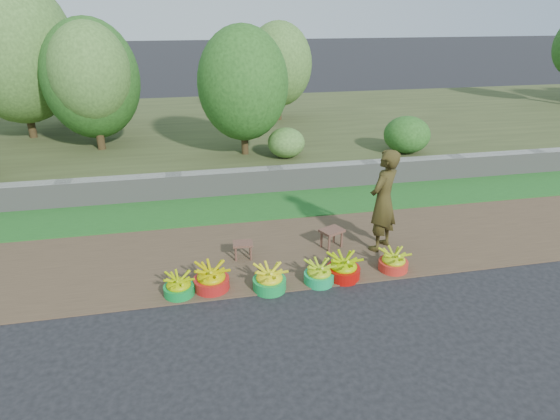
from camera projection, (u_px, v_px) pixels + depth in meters
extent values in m
plane|color=black|center=(328.00, 288.00, 6.96)|extent=(120.00, 120.00, 0.00)
cube|color=#4D3B29|center=(307.00, 248.00, 8.08)|extent=(80.00, 2.50, 0.02)
cube|color=#205E20|center=(283.00, 204.00, 9.87)|extent=(80.00, 1.50, 0.04)
cube|color=gray|center=(275.00, 179.00, 10.53)|extent=(80.00, 0.35, 0.55)
cube|color=#3F4824|center=(246.00, 130.00, 14.95)|extent=(80.00, 10.00, 0.50)
cylinder|color=#352915|center=(99.00, 126.00, 12.19)|extent=(0.17, 0.17, 0.98)
ellipsoid|color=#285C1D|center=(91.00, 79.00, 11.71)|extent=(2.38, 2.38, 2.97)
cylinder|color=#352915|center=(68.00, 108.00, 14.32)|extent=(0.17, 0.17, 1.02)
ellipsoid|color=#4C7831|center=(63.00, 76.00, 13.94)|extent=(1.45, 1.45, 1.81)
cylinder|color=#352915|center=(245.00, 133.00, 11.40)|extent=(0.17, 0.17, 1.06)
ellipsoid|color=#285C1D|center=(243.00, 84.00, 10.94)|extent=(2.13, 2.13, 2.67)
cylinder|color=#352915|center=(29.00, 112.00, 12.80)|extent=(0.20, 0.20, 1.41)
ellipsoid|color=#4C7831|center=(15.00, 50.00, 12.16)|extent=(3.03, 3.03, 3.79)
cylinder|color=#352915|center=(98.00, 124.00, 11.73)|extent=(0.20, 0.20, 1.31)
ellipsoid|color=#4C7831|center=(90.00, 73.00, 11.24)|extent=(1.93, 1.93, 2.41)
cylinder|color=#352915|center=(279.00, 102.00, 14.96)|extent=(0.18, 0.18, 1.11)
ellipsoid|color=#4C7831|center=(279.00, 64.00, 14.49)|extent=(2.05, 2.05, 2.57)
ellipsoid|color=#4C7831|center=(286.00, 143.00, 11.21)|extent=(0.89, 0.89, 0.71)
ellipsoid|color=#285C1D|center=(407.00, 135.00, 11.53)|extent=(1.13, 1.13, 0.91)
cylinder|color=#0C8732|center=(179.00, 291.00, 6.74)|extent=(0.44, 0.44, 0.16)
ellipsoid|color=#98AE01|center=(178.00, 283.00, 6.69)|extent=(0.39, 0.39, 0.25)
cylinder|color=#AA1816|center=(212.00, 284.00, 6.88)|extent=(0.53, 0.53, 0.19)
ellipsoid|color=#AEA400|center=(211.00, 275.00, 6.82)|extent=(0.46, 0.46, 0.30)
cylinder|color=#118D3B|center=(269.00, 284.00, 6.88)|extent=(0.49, 0.49, 0.18)
ellipsoid|color=#CEC511|center=(269.00, 276.00, 6.83)|extent=(0.43, 0.43, 0.28)
cylinder|color=#129B53|center=(319.00, 278.00, 7.05)|extent=(0.46, 0.46, 0.16)
ellipsoid|color=#9ABB13|center=(319.00, 271.00, 7.00)|extent=(0.40, 0.40, 0.26)
cylinder|color=#A50B07|center=(343.00, 273.00, 7.18)|extent=(0.51, 0.51, 0.18)
ellipsoid|color=#8FB300|center=(344.00, 264.00, 7.12)|extent=(0.45, 0.45, 0.29)
cylinder|color=red|center=(393.00, 266.00, 7.39)|extent=(0.46, 0.46, 0.17)
ellipsoid|color=#A1B80F|center=(394.00, 258.00, 7.33)|extent=(0.41, 0.41, 0.26)
cube|color=brown|center=(243.00, 244.00, 7.64)|extent=(0.34, 0.27, 0.04)
cylinder|color=brown|center=(236.00, 254.00, 7.60)|extent=(0.03, 0.03, 0.25)
cylinder|color=brown|center=(251.00, 253.00, 7.63)|extent=(0.03, 0.03, 0.25)
cylinder|color=brown|center=(235.00, 249.00, 7.76)|extent=(0.03, 0.03, 0.25)
cylinder|color=brown|center=(250.00, 248.00, 7.79)|extent=(0.03, 0.03, 0.25)
cube|color=brown|center=(332.00, 231.00, 7.98)|extent=(0.46, 0.42, 0.04)
cylinder|color=brown|center=(329.00, 244.00, 7.90)|extent=(0.04, 0.04, 0.29)
cylinder|color=brown|center=(342.00, 239.00, 8.05)|extent=(0.04, 0.04, 0.29)
cylinder|color=brown|center=(321.00, 239.00, 8.04)|extent=(0.04, 0.04, 0.29)
cylinder|color=brown|center=(334.00, 235.00, 8.20)|extent=(0.04, 0.04, 0.29)
imported|color=black|center=(383.00, 201.00, 7.74)|extent=(0.76, 0.73, 1.75)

